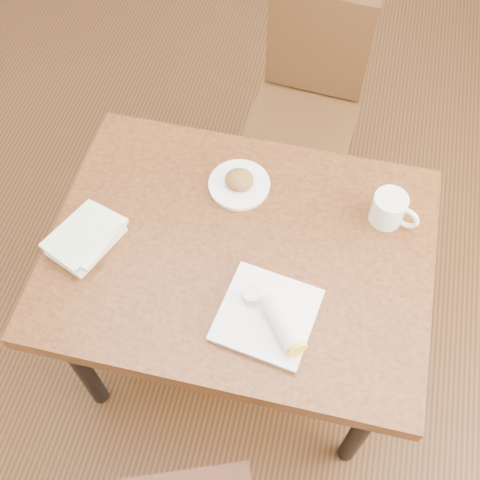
% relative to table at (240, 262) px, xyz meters
% --- Properties ---
extents(ground, '(4.00, 5.00, 0.01)m').
position_rel_table_xyz_m(ground, '(0.00, 0.00, -0.67)').
color(ground, '#472814').
rests_on(ground, ground).
extents(table, '(1.15, 0.87, 0.75)m').
position_rel_table_xyz_m(table, '(0.00, 0.00, 0.00)').
color(table, brown).
rests_on(table, ground).
extents(chair_far, '(0.45, 0.45, 0.95)m').
position_rel_table_xyz_m(chair_far, '(0.08, 0.86, -0.12)').
color(chair_far, '#452A13').
rests_on(chair_far, ground).
extents(plate_scone, '(0.20, 0.20, 0.06)m').
position_rel_table_xyz_m(plate_scone, '(-0.05, 0.22, 0.10)').
color(plate_scone, white).
rests_on(plate_scone, table).
extents(coffee_mug, '(0.15, 0.10, 0.10)m').
position_rel_table_xyz_m(coffee_mug, '(0.42, 0.21, 0.14)').
color(coffee_mug, white).
rests_on(coffee_mug, table).
extents(plate_burrito, '(0.29, 0.29, 0.09)m').
position_rel_table_xyz_m(plate_burrito, '(0.14, -0.21, 0.11)').
color(plate_burrito, white).
rests_on(plate_burrito, table).
extents(book_stack, '(0.22, 0.25, 0.06)m').
position_rel_table_xyz_m(book_stack, '(-0.45, -0.08, 0.11)').
color(book_stack, white).
rests_on(book_stack, table).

